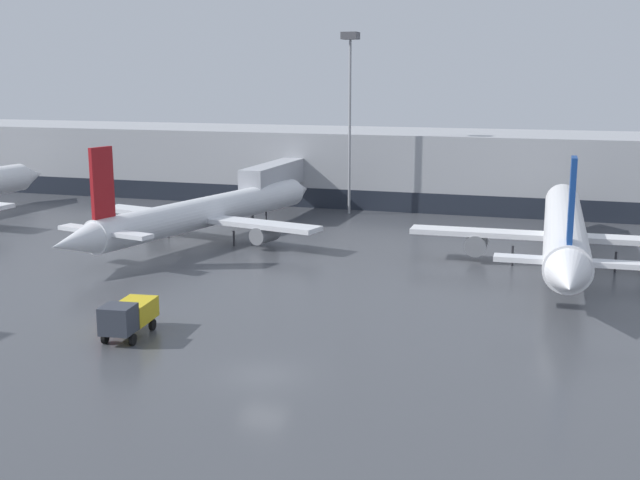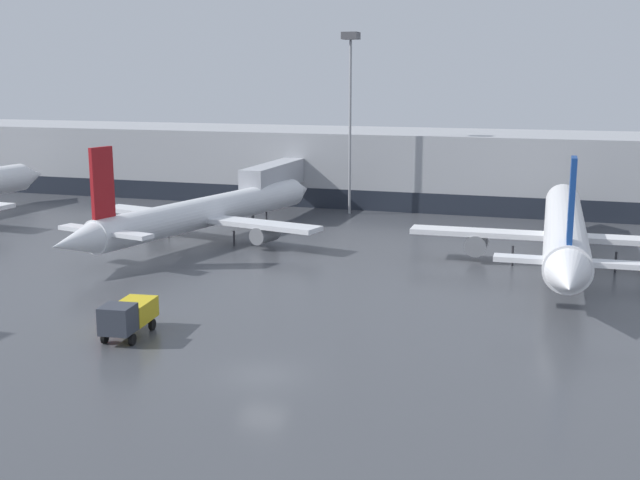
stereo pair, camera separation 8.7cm
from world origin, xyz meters
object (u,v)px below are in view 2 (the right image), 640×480
object	(u,v)px
parked_jet_1	(205,213)
service_truck_1	(128,315)
apron_light_mast_2	(350,74)
parked_jet_2	(565,230)

from	to	relation	value
parked_jet_1	service_truck_1	size ratio (longest dim) A/B	7.49
parked_jet_1	apron_light_mast_2	bearing A→B (deg)	-13.00
parked_jet_1	apron_light_mast_2	size ratio (longest dim) A/B	1.83
service_truck_1	parked_jet_2	bearing A→B (deg)	130.92
parked_jet_2	apron_light_mast_2	bearing A→B (deg)	48.78
parked_jet_1	parked_jet_2	size ratio (longest dim) A/B	0.93
apron_light_mast_2	parked_jet_2	bearing A→B (deg)	-39.41
service_truck_1	apron_light_mast_2	bearing A→B (deg)	172.33
parked_jet_2	parked_jet_1	bearing A→B (deg)	86.92
parked_jet_1	parked_jet_2	world-z (taller)	parked_jet_2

